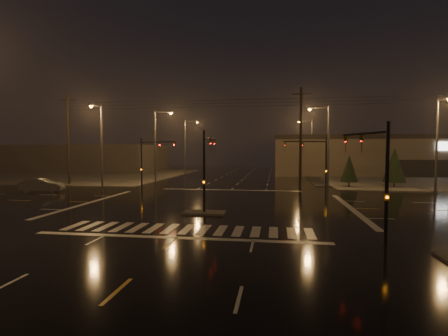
# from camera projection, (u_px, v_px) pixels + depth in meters

# --- Properties ---
(ground) EXTENTS (140.00, 140.00, 0.00)m
(ground) POSITION_uv_depth(u_px,v_px,m) (214.00, 205.00, 29.18)
(ground) COLOR black
(ground) RESTS_ON ground
(sidewalk_ne) EXTENTS (36.00, 36.00, 0.12)m
(sidewalk_ne) POSITION_uv_depth(u_px,v_px,m) (437.00, 179.00, 54.39)
(sidewalk_ne) COLOR #4C4943
(sidewalk_ne) RESTS_ON ground
(sidewalk_nw) EXTENTS (36.00, 36.00, 0.12)m
(sidewalk_nw) POSITION_uv_depth(u_px,v_px,m) (80.00, 175.00, 63.23)
(sidewalk_nw) COLOR #4C4943
(sidewalk_nw) RESTS_ON ground
(median_island) EXTENTS (3.00, 1.60, 0.15)m
(median_island) POSITION_uv_depth(u_px,v_px,m) (204.00, 213.00, 25.22)
(median_island) COLOR #4C4943
(median_island) RESTS_ON ground
(crosswalk) EXTENTS (15.00, 2.60, 0.01)m
(crosswalk) POSITION_uv_depth(u_px,v_px,m) (187.00, 229.00, 20.29)
(crosswalk) COLOR beige
(crosswalk) RESTS_ON ground
(stop_bar_near) EXTENTS (16.00, 0.50, 0.01)m
(stop_bar_near) POSITION_uv_depth(u_px,v_px,m) (177.00, 238.00, 18.31)
(stop_bar_near) COLOR beige
(stop_bar_near) RESTS_ON ground
(stop_bar_far) EXTENTS (16.00, 0.50, 0.01)m
(stop_bar_far) POSITION_uv_depth(u_px,v_px,m) (231.00, 190.00, 40.04)
(stop_bar_far) COLOR beige
(stop_bar_far) RESTS_ON ground
(retail_building) EXTENTS (60.20, 28.30, 7.20)m
(retail_building) POSITION_uv_depth(u_px,v_px,m) (428.00, 154.00, 69.24)
(retail_building) COLOR brown
(retail_building) RESTS_ON ground
(commercial_block) EXTENTS (30.00, 18.00, 5.60)m
(commercial_block) POSITION_uv_depth(u_px,v_px,m) (89.00, 158.00, 75.67)
(commercial_block) COLOR #3B3734
(commercial_block) RESTS_ON ground
(signal_mast_median) EXTENTS (0.25, 4.59, 6.00)m
(signal_mast_median) POSITION_uv_depth(u_px,v_px,m) (207.00, 161.00, 25.95)
(signal_mast_median) COLOR black
(signal_mast_median) RESTS_ON ground
(signal_mast_ne) EXTENTS (4.84, 1.86, 6.00)m
(signal_mast_ne) POSITION_uv_depth(u_px,v_px,m) (317.00, 157.00, 37.59)
(signal_mast_ne) COLOR black
(signal_mast_ne) RESTS_ON ground
(signal_mast_nw) EXTENTS (4.84, 1.86, 6.00)m
(signal_mast_nw) POSITION_uv_depth(u_px,v_px,m) (149.00, 157.00, 40.39)
(signal_mast_nw) COLOR black
(signal_mast_nw) RESTS_ON ground
(signal_mast_se) EXTENTS (1.55, 3.87, 6.00)m
(signal_mast_se) POSITION_uv_depth(u_px,v_px,m) (377.00, 168.00, 17.85)
(signal_mast_se) COLOR black
(signal_mast_se) RESTS_ON ground
(streetlight_1) EXTENTS (2.77, 0.32, 10.00)m
(streetlight_1) POSITION_uv_depth(u_px,v_px,m) (157.00, 141.00, 48.30)
(streetlight_1) COLOR #38383A
(streetlight_1) RESTS_ON ground
(streetlight_2) EXTENTS (2.77, 0.32, 10.00)m
(streetlight_2) POSITION_uv_depth(u_px,v_px,m) (187.00, 143.00, 64.10)
(streetlight_2) COLOR #38383A
(streetlight_2) RESTS_ON ground
(streetlight_3) EXTENTS (2.77, 0.32, 10.00)m
(streetlight_3) POSITION_uv_depth(u_px,v_px,m) (326.00, 140.00, 43.03)
(streetlight_3) COLOR #38383A
(streetlight_3) RESTS_ON ground
(streetlight_4) EXTENTS (2.77, 0.32, 10.00)m
(streetlight_4) POSITION_uv_depth(u_px,v_px,m) (310.00, 143.00, 62.78)
(streetlight_4) COLOR #38383A
(streetlight_4) RESTS_ON ground
(streetlight_5) EXTENTS (0.32, 2.77, 10.00)m
(streetlight_5) POSITION_uv_depth(u_px,v_px,m) (100.00, 140.00, 42.28)
(streetlight_5) COLOR #38383A
(streetlight_5) RESTS_ON ground
(streetlight_6) EXTENTS (0.32, 2.77, 10.00)m
(streetlight_6) POSITION_uv_depth(u_px,v_px,m) (438.00, 139.00, 36.68)
(streetlight_6) COLOR #38383A
(streetlight_6) RESTS_ON ground
(utility_pole_0) EXTENTS (2.20, 0.32, 12.00)m
(utility_pole_0) POSITION_uv_depth(u_px,v_px,m) (68.00, 138.00, 45.93)
(utility_pole_0) COLOR black
(utility_pole_0) RESTS_ON ground
(utility_pole_1) EXTENTS (2.20, 0.32, 12.00)m
(utility_pole_1) POSITION_uv_depth(u_px,v_px,m) (301.00, 137.00, 41.51)
(utility_pole_1) COLOR black
(utility_pole_1) RESTS_ON ground
(conifer_0) EXTENTS (2.09, 2.09, 3.97)m
(conifer_0) POSITION_uv_depth(u_px,v_px,m) (349.00, 169.00, 42.63)
(conifer_0) COLOR black
(conifer_0) RESTS_ON ground
(conifer_1) EXTENTS (2.66, 2.66, 4.85)m
(conifer_1) POSITION_uv_depth(u_px,v_px,m) (394.00, 165.00, 42.45)
(conifer_1) COLOR black
(conifer_1) RESTS_ON ground
(car_crossing) EXTENTS (4.74, 2.63, 1.48)m
(car_crossing) POSITION_uv_depth(u_px,v_px,m) (42.00, 185.00, 38.26)
(car_crossing) COLOR slate
(car_crossing) RESTS_ON ground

